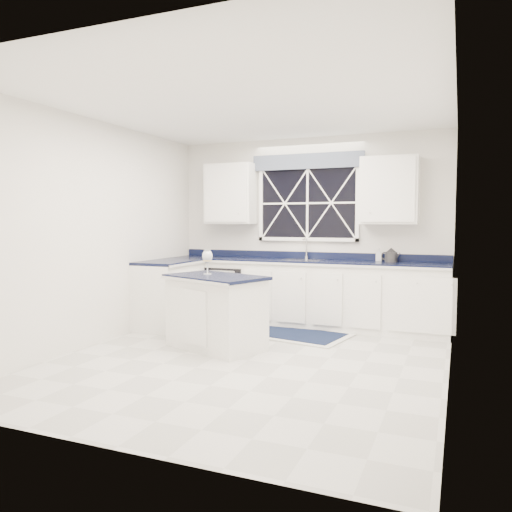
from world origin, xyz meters
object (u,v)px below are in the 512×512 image
at_px(island, 216,312).
at_px(soap_bottle, 379,255).
at_px(faucet, 306,248).
at_px(wine_glass, 207,257).
at_px(kettle, 391,255).
at_px(dishwasher, 232,293).

bearing_deg(island, soap_bottle, 69.35).
relative_size(faucet, wine_glass, 1.03).
xyz_separation_m(faucet, soap_bottle, (1.04, 0.02, -0.07)).
bearing_deg(soap_bottle, kettle, -28.99).
bearing_deg(faucet, wine_glass, -112.33).
xyz_separation_m(island, soap_bottle, (1.60, 1.81, 0.60)).
bearing_deg(wine_glass, kettle, 40.57).
xyz_separation_m(kettle, wine_glass, (-1.92, -1.64, 0.03)).
relative_size(faucet, kettle, 1.13).
bearing_deg(wine_glass, dishwasher, 104.48).
relative_size(island, soap_bottle, 7.55).
distance_m(wine_glass, soap_bottle, 2.46).
bearing_deg(wine_glass, island, -26.72).
relative_size(dishwasher, wine_glass, 2.78).
bearing_deg(kettle, island, -119.37).
height_order(dishwasher, island, island).
height_order(dishwasher, kettle, kettle).
bearing_deg(dishwasher, wine_glass, -75.52).
xyz_separation_m(faucet, island, (-0.56, -1.79, -0.67)).
distance_m(island, kettle, 2.54).
height_order(faucet, soap_bottle, faucet).
height_order(dishwasher, soap_bottle, soap_bottle).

